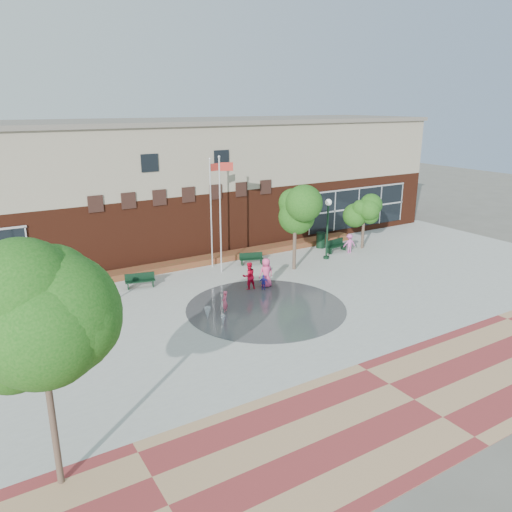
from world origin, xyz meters
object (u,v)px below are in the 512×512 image
flagpole_right (221,209)px  tree_big_left (39,324)px  bench_left (140,283)px  flagpole_left (211,208)px  child_splash (225,302)px  trash_can (321,240)px

flagpole_right → tree_big_left: (-12.53, -13.97, 0.83)m
flagpole_right → bench_left: (-5.38, -0.02, -3.83)m
flagpole_left → child_splash: bearing=-124.5°
flagpole_right → trash_can: (8.87, 1.11, -3.51)m
flagpole_right → bench_left: 6.61m
flagpole_left → tree_big_left: size_ratio=1.03×
flagpole_right → tree_big_left: flagpole_right is taller
flagpole_left → tree_big_left: flagpole_left is taller
tree_big_left → child_splash: (9.67, 8.24, -4.35)m
child_splash → flagpole_left: bearing=-153.3°
bench_left → tree_big_left: 16.35m
flagpole_left → tree_big_left: 19.77m
flagpole_left → trash_can: flagpole_left is taller
flagpole_right → tree_big_left: bearing=-109.4°
bench_left → child_splash: 6.25m
bench_left → child_splash: size_ratio=1.53×
trash_can → child_splash: trash_can is taller
flagpole_left → bench_left: size_ratio=4.01×
flagpole_right → child_splash: bearing=-94.1°
flagpole_left → trash_can: bearing=-13.5°
flagpole_left → flagpole_right: 1.30m
flagpole_right → tree_big_left: 18.79m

